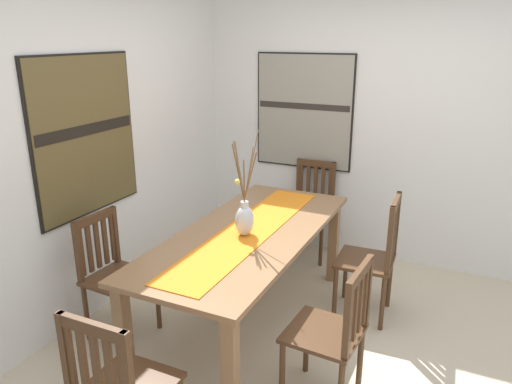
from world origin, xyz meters
TOP-DOWN VIEW (x-y plane):
  - ground_plane at (0.00, 0.00)m, footprint 6.40×6.40m
  - wall_back at (0.00, 1.86)m, footprint 6.40×0.12m
  - wall_side at (1.86, 0.00)m, footprint 0.12×6.40m
  - dining_table at (0.17, 0.60)m, footprint 2.09×0.89m
  - table_runner at (0.17, 0.60)m, footprint 1.93×0.36m
  - centerpiece_vase at (0.09, 0.59)m, footprint 0.24×0.24m
  - chair_1 at (0.71, -0.20)m, footprint 0.44×0.44m
  - chair_2 at (-0.33, 1.45)m, footprint 0.44×0.44m
  - chair_3 at (-0.34, -0.20)m, footprint 0.45×0.45m
  - chair_4 at (1.60, 0.61)m, footprint 0.44×0.44m
  - painting_on_back_wall at (-0.10, 1.79)m, footprint 1.00×0.05m
  - painting_on_side_wall at (1.79, 0.79)m, footprint 0.05×0.99m

SIDE VIEW (x-z plane):
  - ground_plane at x=0.00m, z-range -0.03..0.00m
  - chair_3 at x=-0.34m, z-range 0.03..0.95m
  - chair_2 at x=-0.33m, z-range 0.03..0.95m
  - chair_4 at x=1.60m, z-range 0.03..0.97m
  - chair_1 at x=0.71m, z-range 0.02..1.01m
  - dining_table at x=0.17m, z-range 0.28..1.06m
  - table_runner at x=0.17m, z-range 0.78..0.78m
  - centerpiece_vase at x=0.09m, z-range 0.54..1.28m
  - wall_back at x=0.00m, z-range 0.00..2.70m
  - wall_side at x=1.86m, z-range 0.00..2.70m
  - painting_on_side_wall at x=1.79m, z-range 0.84..1.96m
  - painting_on_back_wall at x=-0.10m, z-range 0.84..2.00m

